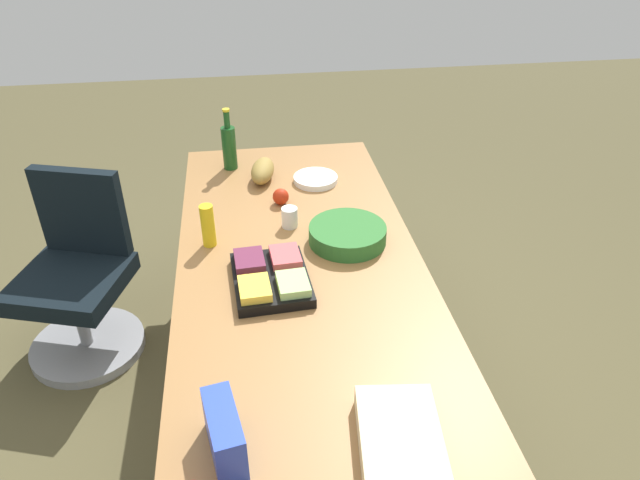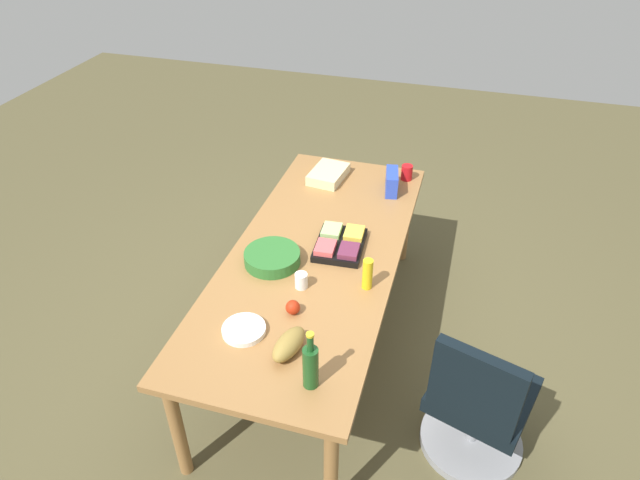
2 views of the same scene
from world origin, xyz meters
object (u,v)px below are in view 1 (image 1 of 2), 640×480
object	(u,v)px
conference_table	(302,282)
salad_bowl	(348,234)
apple_red	(281,197)
bread_loaf	(263,171)
paper_plate_stack	(316,179)
wine_bottle	(229,146)
chip_bag_blue	(224,433)
paper_cup	(290,217)
mustard_bottle	(208,226)
sheet_cake	(399,438)
office_chair	(79,288)
fruit_platter	(271,277)

from	to	relation	value
conference_table	salad_bowl	distance (m)	0.29
apple_red	bread_loaf	distance (m)	0.27
paper_plate_stack	apple_red	xyz separation A→B (m)	(-0.20, 0.19, 0.02)
bread_loaf	wine_bottle	size ratio (longest dim) A/B	0.75
wine_bottle	chip_bag_blue	distance (m)	1.78
paper_cup	mustard_bottle	bearing A→B (deg)	105.98
mustard_bottle	chip_bag_blue	bearing A→B (deg)	-176.87
sheet_cake	paper_cup	xyz separation A→B (m)	(1.20, 0.18, 0.01)
paper_cup	mustard_bottle	distance (m)	0.36
office_chair	wine_bottle	distance (m)	1.02
fruit_platter	paper_cup	bearing A→B (deg)	-15.37
sheet_cake	apple_red	size ratio (longest dim) A/B	4.21
bread_loaf	mustard_bottle	distance (m)	0.62
sheet_cake	apple_red	world-z (taller)	apple_red
conference_table	bread_loaf	world-z (taller)	bread_loaf
office_chair	chip_bag_blue	bearing A→B (deg)	-151.90
office_chair	fruit_platter	size ratio (longest dim) A/B	2.42
paper_cup	chip_bag_blue	world-z (taller)	chip_bag_blue
bread_loaf	mustard_bottle	world-z (taller)	mustard_bottle
conference_table	paper_plate_stack	xyz separation A→B (m)	(0.73, -0.15, 0.08)
mustard_bottle	wine_bottle	world-z (taller)	wine_bottle
fruit_platter	chip_bag_blue	size ratio (longest dim) A/B	1.71
paper_cup	office_chair	bearing A→B (deg)	77.43
office_chair	chip_bag_blue	size ratio (longest dim) A/B	4.15
fruit_platter	bread_loaf	xyz separation A→B (m)	(0.88, -0.02, 0.02)
sheet_cake	apple_red	distance (m)	1.42
salad_bowl	wine_bottle	bearing A→B (deg)	31.04
sheet_cake	salad_bowl	bearing A→B (deg)	-2.66
salad_bowl	chip_bag_blue	bearing A→B (deg)	152.44
bread_loaf	fruit_platter	bearing A→B (deg)	178.45
apple_red	chip_bag_blue	xyz separation A→B (m)	(-1.35, 0.27, 0.04)
paper_plate_stack	apple_red	bearing A→B (deg)	136.25
conference_table	mustard_bottle	world-z (taller)	mustard_bottle
office_chair	chip_bag_blue	world-z (taller)	office_chair
bread_loaf	chip_bag_blue	distance (m)	1.63
conference_table	mustard_bottle	xyz separation A→B (m)	(0.22, 0.36, 0.16)
conference_table	office_chair	size ratio (longest dim) A/B	2.59
office_chair	bread_loaf	distance (m)	1.07
sheet_cake	mustard_bottle	distance (m)	1.22
conference_table	wine_bottle	distance (m)	1.00
office_chair	paper_plate_stack	size ratio (longest dim) A/B	4.15
wine_bottle	office_chair	bearing A→B (deg)	117.29
wine_bottle	salad_bowl	distance (m)	0.92
salad_bowl	paper_plate_stack	bearing A→B (deg)	5.76
fruit_platter	apple_red	xyz separation A→B (m)	(0.62, -0.09, 0.01)
chip_bag_blue	fruit_platter	bearing A→B (deg)	-13.39
wine_bottle	paper_cup	bearing A→B (deg)	-158.58
bread_loaf	mustard_bottle	bearing A→B (deg)	155.64
paper_plate_stack	salad_bowl	size ratio (longest dim) A/B	0.68
apple_red	salad_bowl	xyz separation A→B (m)	(-0.37, -0.25, -0.00)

